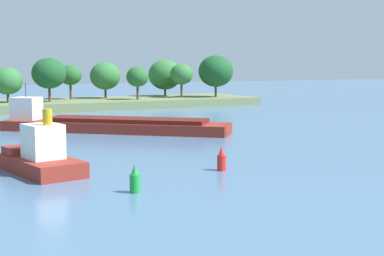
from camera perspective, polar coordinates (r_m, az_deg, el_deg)
treeline_island at (r=109.90m, az=-7.57°, el=3.82°), size 59.02×17.89×9.82m
cargo_barge at (r=69.96m, az=-8.30°, el=0.42°), size 24.49×22.17×5.84m
tugboat at (r=44.88m, az=-14.85°, el=-2.76°), size 5.21×8.69×4.98m
channel_buoy_red at (r=44.45m, az=2.97°, el=-3.23°), size 0.70×0.70×1.90m
channel_buoy_green at (r=37.07m, az=-5.72°, el=-5.23°), size 0.70×0.70×1.90m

